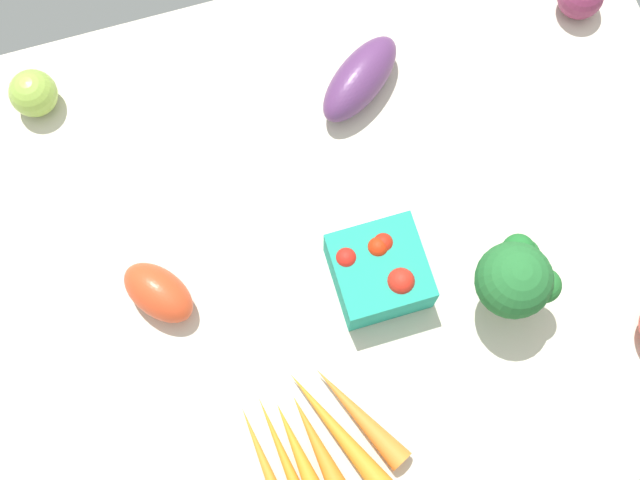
{
  "coord_description": "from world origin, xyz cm",
  "views": [
    {
      "loc": [
        -8.68,
        -29.27,
        104.95
      ],
      "look_at": [
        0.0,
        0.0,
        4.0
      ],
      "focal_mm": 47.76,
      "sensor_mm": 36.0,
      "label": 1
    }
  ],
  "objects_px": {
    "berry_basket": "(379,271)",
    "carrot_bunch": "(318,441)",
    "broccoli_head": "(516,278)",
    "roma_tomato": "(158,293)",
    "heirloom_tomato_green": "(33,93)",
    "eggplant": "(360,79)"
  },
  "relations": [
    {
      "from": "roma_tomato",
      "to": "heirloom_tomato_green",
      "type": "bearing_deg",
      "value": -19.91
    },
    {
      "from": "heirloom_tomato_green",
      "to": "broccoli_head",
      "type": "xyz_separation_m",
      "value": [
        0.5,
        -0.42,
        0.05
      ]
    },
    {
      "from": "eggplant",
      "to": "carrot_bunch",
      "type": "height_order",
      "value": "eggplant"
    },
    {
      "from": "broccoli_head",
      "to": "carrot_bunch",
      "type": "bearing_deg",
      "value": -158.47
    },
    {
      "from": "carrot_bunch",
      "to": "broccoli_head",
      "type": "height_order",
      "value": "broccoli_head"
    },
    {
      "from": "eggplant",
      "to": "berry_basket",
      "type": "bearing_deg",
      "value": 40.33
    },
    {
      "from": "heirloom_tomato_green",
      "to": "carrot_bunch",
      "type": "relative_size",
      "value": 0.33
    },
    {
      "from": "carrot_bunch",
      "to": "eggplant",
      "type": "bearing_deg",
      "value": 66.66
    },
    {
      "from": "berry_basket",
      "to": "broccoli_head",
      "type": "xyz_separation_m",
      "value": [
        0.14,
        -0.06,
        0.05
      ]
    },
    {
      "from": "berry_basket",
      "to": "carrot_bunch",
      "type": "height_order",
      "value": "berry_basket"
    },
    {
      "from": "berry_basket",
      "to": "broccoli_head",
      "type": "bearing_deg",
      "value": -24.15
    },
    {
      "from": "broccoli_head",
      "to": "roma_tomato",
      "type": "bearing_deg",
      "value": 164.16
    },
    {
      "from": "berry_basket",
      "to": "broccoli_head",
      "type": "distance_m",
      "value": 0.16
    },
    {
      "from": "roma_tomato",
      "to": "berry_basket",
      "type": "relative_size",
      "value": 0.89
    },
    {
      "from": "roma_tomato",
      "to": "berry_basket",
      "type": "distance_m",
      "value": 0.27
    },
    {
      "from": "berry_basket",
      "to": "carrot_bunch",
      "type": "distance_m",
      "value": 0.21
    },
    {
      "from": "broccoli_head",
      "to": "heirloom_tomato_green",
      "type": "bearing_deg",
      "value": 140.0
    },
    {
      "from": "berry_basket",
      "to": "carrot_bunch",
      "type": "xyz_separation_m",
      "value": [
        -0.13,
        -0.17,
        -0.02
      ]
    },
    {
      "from": "carrot_bunch",
      "to": "heirloom_tomato_green",
      "type": "bearing_deg",
      "value": 113.55
    },
    {
      "from": "heirloom_tomato_green",
      "to": "berry_basket",
      "type": "distance_m",
      "value": 0.5
    },
    {
      "from": "berry_basket",
      "to": "heirloom_tomato_green",
      "type": "bearing_deg",
      "value": 135.17
    },
    {
      "from": "roma_tomato",
      "to": "carrot_bunch",
      "type": "distance_m",
      "value": 0.26
    }
  ]
}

